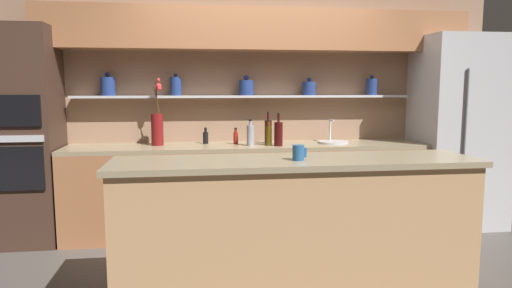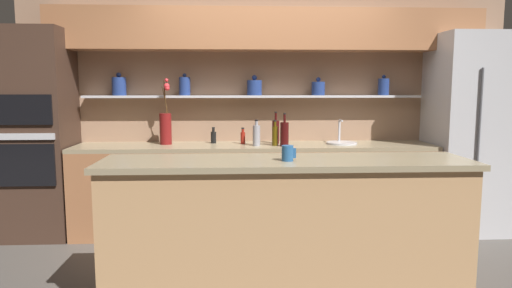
{
  "view_description": "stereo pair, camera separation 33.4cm",
  "coord_description": "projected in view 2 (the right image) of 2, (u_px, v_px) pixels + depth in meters",
  "views": [
    {
      "loc": [
        -0.7,
        -3.37,
        1.51
      ],
      "look_at": [
        -0.17,
        0.44,
        1.03
      ],
      "focal_mm": 32.0,
      "sensor_mm": 36.0,
      "label": 1
    },
    {
      "loc": [
        -0.36,
        -3.4,
        1.51
      ],
      "look_at": [
        -0.17,
        0.44,
        1.03
      ],
      "focal_mm": 32.0,
      "sensor_mm": 36.0,
      "label": 2
    }
  ],
  "objects": [
    {
      "name": "sink_fixture",
      "position": [
        342.0,
        142.0,
        4.74
      ],
      "size": [
        0.31,
        0.31,
        0.25
      ],
      "color": "#B7B7BC",
      "rests_on": "back_counter_unit"
    },
    {
      "name": "back_counter_unit",
      "position": [
        255.0,
        188.0,
        4.74
      ],
      "size": [
        3.66,
        0.62,
        0.92
      ],
      "color": "#99603D",
      "rests_on": "ground_plane"
    },
    {
      "name": "bottle_spirit_4",
      "position": [
        256.0,
        135.0,
        4.58
      ],
      "size": [
        0.08,
        0.08,
        0.26
      ],
      "color": "gray",
      "rests_on": "back_counter_unit"
    },
    {
      "name": "island_counter",
      "position": [
        286.0,
        231.0,
        3.16
      ],
      "size": [
        2.51,
        0.61,
        1.02
      ],
      "color": "tan",
      "rests_on": "ground_plane"
    },
    {
      "name": "coffee_mug",
      "position": [
        287.0,
        153.0,
        3.03
      ],
      "size": [
        0.1,
        0.08,
        0.1
      ],
      "color": "#235184",
      "rests_on": "island_counter"
    },
    {
      "name": "bottle_wine_0",
      "position": [
        284.0,
        134.0,
        4.54
      ],
      "size": [
        0.08,
        0.08,
        0.33
      ],
      "color": "#380C0C",
      "rests_on": "back_counter_unit"
    },
    {
      "name": "bottle_sauce_2",
      "position": [
        213.0,
        137.0,
        4.79
      ],
      "size": [
        0.06,
        0.06,
        0.17
      ],
      "color": "black",
      "rests_on": "back_counter_unit"
    },
    {
      "name": "oven_tower",
      "position": [
        40.0,
        134.0,
        4.55
      ],
      "size": [
        0.61,
        0.64,
        2.08
      ],
      "color": "#3D281E",
      "rests_on": "ground_plane"
    },
    {
      "name": "bottle_wine_1",
      "position": [
        276.0,
        131.0,
        4.77
      ],
      "size": [
        0.08,
        0.08,
        0.33
      ],
      "color": "#380C0C",
      "rests_on": "back_counter_unit"
    },
    {
      "name": "flower_vase",
      "position": [
        166.0,
        126.0,
        4.68
      ],
      "size": [
        0.12,
        0.12,
        0.67
      ],
      "color": "maroon",
      "rests_on": "back_counter_unit"
    },
    {
      "name": "bottle_sauce_3",
      "position": [
        243.0,
        137.0,
        4.73
      ],
      "size": [
        0.05,
        0.05,
        0.17
      ],
      "color": "maroon",
      "rests_on": "back_counter_unit"
    },
    {
      "name": "ground_plane",
      "position": [
        280.0,
        280.0,
        3.58
      ],
      "size": [
        12.0,
        12.0,
        0.0
      ],
      "primitive_type": "plane",
      "color": "#4C4742"
    },
    {
      "name": "back_wall_unit",
      "position": [
        266.0,
        83.0,
        4.9
      ],
      "size": [
        5.2,
        0.44,
        2.6
      ],
      "color": "#937056",
      "rests_on": "ground_plane"
    },
    {
      "name": "bottle_oil_5",
      "position": [
        275.0,
        135.0,
        4.58
      ],
      "size": [
        0.06,
        0.06,
        0.26
      ],
      "color": "#47380A",
      "rests_on": "back_counter_unit"
    },
    {
      "name": "refrigerator",
      "position": [
        475.0,
        134.0,
        4.75
      ],
      "size": [
        0.88,
        0.73,
        2.05
      ],
      "color": "#B7B7BC",
      "rests_on": "ground_plane"
    }
  ]
}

